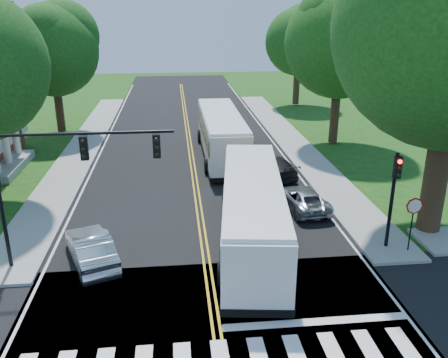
{
  "coord_description": "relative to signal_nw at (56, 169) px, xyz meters",
  "views": [
    {
      "loc": [
        -1.19,
        -11.82,
        10.34
      ],
      "look_at": [
        1.16,
        9.96,
        2.4
      ],
      "focal_mm": 38.0,
      "sensor_mm": 36.0,
      "label": 1
    }
  ],
  "objects": [
    {
      "name": "road",
      "position": [
        5.86,
        11.57,
        -4.37
      ],
      "size": [
        14.0,
        96.0,
        0.01
      ],
      "primitive_type": "cube",
      "color": "black",
      "rests_on": "ground"
    },
    {
      "name": "center_line",
      "position": [
        5.86,
        15.57,
        -4.36
      ],
      "size": [
        0.36,
        70.0,
        0.01
      ],
      "primitive_type": "cube",
      "color": "gold",
      "rests_on": "road"
    },
    {
      "name": "edge_line_w",
      "position": [
        -0.94,
        15.57,
        -4.36
      ],
      "size": [
        0.12,
        70.0,
        0.01
      ],
      "primitive_type": "cube",
      "color": "silver",
      "rests_on": "road"
    },
    {
      "name": "edge_line_e",
      "position": [
        12.66,
        15.57,
        -4.36
      ],
      "size": [
        0.12,
        70.0,
        0.01
      ],
      "primitive_type": "cube",
      "color": "silver",
      "rests_on": "road"
    },
    {
      "name": "stop_bar",
      "position": [
        9.36,
        -4.83,
        -4.36
      ],
      "size": [
        6.6,
        0.4,
        0.01
      ],
      "primitive_type": "cube",
      "color": "silver",
      "rests_on": "road"
    },
    {
      "name": "sidewalk_nw",
      "position": [
        -2.44,
        18.57,
        -4.3
      ],
      "size": [
        2.6,
        40.0,
        0.15
      ],
      "primitive_type": "cube",
      "color": "gray",
      "rests_on": "ground"
    },
    {
      "name": "sidewalk_ne",
      "position": [
        14.16,
        18.57,
        -4.3
      ],
      "size": [
        2.6,
        40.0,
        0.15
      ],
      "primitive_type": "cube",
      "color": "gray",
      "rests_on": "ground"
    },
    {
      "name": "tree_west_far",
      "position": [
        -5.14,
        23.57,
        2.62
      ],
      "size": [
        7.6,
        7.6,
        10.67
      ],
      "color": "#312413",
      "rests_on": "ground"
    },
    {
      "name": "tree_east_mid",
      "position": [
        17.36,
        17.57,
        3.48
      ],
      "size": [
        8.4,
        8.4,
        11.93
      ],
      "color": "#312413",
      "rests_on": "ground"
    },
    {
      "name": "tree_east_far",
      "position": [
        18.36,
        33.57,
        2.48
      ],
      "size": [
        7.2,
        7.2,
        10.34
      ],
      "color": "#312413",
      "rests_on": "ground"
    },
    {
      "name": "signal_nw",
      "position": [
        0.0,
        0.0,
        0.0
      ],
      "size": [
        7.15,
        0.46,
        5.66
      ],
      "color": "black",
      "rests_on": "ground"
    },
    {
      "name": "signal_ne",
      "position": [
        14.06,
        0.01,
        -1.41
      ],
      "size": [
        0.3,
        0.46,
        4.4
      ],
      "color": "black",
      "rests_on": "ground"
    },
    {
      "name": "stop_sign",
      "position": [
        14.86,
        -0.45,
        -2.35
      ],
      "size": [
        0.76,
        0.08,
        2.53
      ],
      "color": "black",
      "rests_on": "ground"
    },
    {
      "name": "bus_lead",
      "position": [
        8.08,
        1.32,
        -2.73
      ],
      "size": [
        4.14,
        12.24,
        3.11
      ],
      "rotation": [
        0.0,
        0.0,
        3.01
      ],
      "color": "white",
      "rests_on": "road"
    },
    {
      "name": "bus_follow",
      "position": [
        8.08,
        15.09,
        -2.68
      ],
      "size": [
        3.03,
        12.38,
        3.2
      ],
      "rotation": [
        0.0,
        0.0,
        3.14
      ],
      "color": "white",
      "rests_on": "road"
    },
    {
      "name": "hatchback",
      "position": [
        0.97,
        0.12,
        -3.64
      ],
      "size": [
        2.95,
        4.65,
        1.45
      ],
      "primitive_type": "imported",
      "rotation": [
        0.0,
        0.0,
        3.49
      ],
      "color": "silver",
      "rests_on": "road"
    },
    {
      "name": "suv",
      "position": [
        11.5,
        4.9,
        -3.78
      ],
      "size": [
        2.32,
        4.39,
        1.18
      ],
      "primitive_type": "imported",
      "rotation": [
        0.0,
        0.0,
        3.23
      ],
      "color": "#A8A9AF",
      "rests_on": "road"
    },
    {
      "name": "dark_sedan",
      "position": [
        10.99,
        10.31,
        -3.71
      ],
      "size": [
        2.76,
        4.81,
        1.31
      ],
      "primitive_type": "imported",
      "rotation": [
        0.0,
        0.0,
        3.35
      ],
      "color": "black",
      "rests_on": "road"
    }
  ]
}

